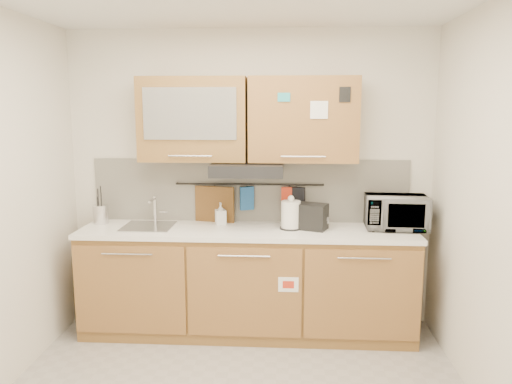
# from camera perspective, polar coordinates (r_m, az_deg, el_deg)

# --- Properties ---
(wall_back) EXTENTS (3.20, 0.00, 3.20)m
(wall_back) POSITION_cam_1_polar(r_m,az_deg,el_deg) (4.44, -0.72, 1.49)
(wall_back) COLOR silver
(wall_back) RESTS_ON ground
(wall_right) EXTENTS (0.00, 3.00, 3.00)m
(wall_right) POSITION_cam_1_polar(r_m,az_deg,el_deg) (3.22, 26.80, -2.67)
(wall_right) COLOR silver
(wall_right) RESTS_ON ground
(base_cabinet) EXTENTS (2.80, 0.64, 0.88)m
(base_cabinet) POSITION_cam_1_polar(r_m,az_deg,el_deg) (4.37, -1.00, -10.79)
(base_cabinet) COLOR olive
(base_cabinet) RESTS_ON floor
(countertop) EXTENTS (2.82, 0.62, 0.04)m
(countertop) POSITION_cam_1_polar(r_m,az_deg,el_deg) (4.22, -1.02, -4.49)
(countertop) COLOR white
(countertop) RESTS_ON base_cabinet
(backsplash) EXTENTS (2.80, 0.02, 0.56)m
(backsplash) POSITION_cam_1_polar(r_m,az_deg,el_deg) (4.45, -0.73, 0.20)
(backsplash) COLOR silver
(backsplash) RESTS_ON countertop
(upper_cabinets) EXTENTS (1.82, 0.37, 0.70)m
(upper_cabinets) POSITION_cam_1_polar(r_m,az_deg,el_deg) (4.22, -0.98, 8.29)
(upper_cabinets) COLOR olive
(upper_cabinets) RESTS_ON wall_back
(range_hood) EXTENTS (0.60, 0.46, 0.10)m
(range_hood) POSITION_cam_1_polar(r_m,az_deg,el_deg) (4.18, -0.98, 2.64)
(range_hood) COLOR black
(range_hood) RESTS_ON upper_cabinets
(sink) EXTENTS (0.42, 0.40, 0.26)m
(sink) POSITION_cam_1_polar(r_m,az_deg,el_deg) (4.38, -12.17, -3.86)
(sink) COLOR silver
(sink) RESTS_ON countertop
(utensil_rail) EXTENTS (1.30, 0.02, 0.02)m
(utensil_rail) POSITION_cam_1_polar(r_m,az_deg,el_deg) (4.40, -0.77, 0.89)
(utensil_rail) COLOR black
(utensil_rail) RESTS_ON backsplash
(utensil_crock) EXTENTS (0.16, 0.16, 0.33)m
(utensil_crock) POSITION_cam_1_polar(r_m,az_deg,el_deg) (4.59, -17.30, -2.41)
(utensil_crock) COLOR silver
(utensil_crock) RESTS_ON countertop
(kettle) EXTENTS (0.21, 0.20, 0.29)m
(kettle) POSITION_cam_1_polar(r_m,az_deg,el_deg) (4.20, 4.02, -2.70)
(kettle) COLOR white
(kettle) RESTS_ON countertop
(toaster) EXTENTS (0.33, 0.26, 0.22)m
(toaster) POSITION_cam_1_polar(r_m,az_deg,el_deg) (4.21, 6.14, -2.75)
(toaster) COLOR black
(toaster) RESTS_ON countertop
(microwave) EXTENTS (0.52, 0.36, 0.28)m
(microwave) POSITION_cam_1_polar(r_m,az_deg,el_deg) (4.35, 15.73, -2.26)
(microwave) COLOR #999999
(microwave) RESTS_ON countertop
(soap_bottle) EXTENTS (0.11, 0.11, 0.20)m
(soap_bottle) POSITION_cam_1_polar(r_m,az_deg,el_deg) (4.35, -4.06, -2.49)
(soap_bottle) COLOR #999999
(soap_bottle) RESTS_ON countertop
(cutting_board) EXTENTS (0.36, 0.10, 0.45)m
(cutting_board) POSITION_cam_1_polar(r_m,az_deg,el_deg) (4.46, -4.74, -2.19)
(cutting_board) COLOR brown
(cutting_board) RESTS_ON utensil_rail
(oven_mitt) EXTENTS (0.13, 0.08, 0.21)m
(oven_mitt) POSITION_cam_1_polar(r_m,az_deg,el_deg) (4.41, -1.05, -0.72)
(oven_mitt) COLOR #215598
(oven_mitt) RESTS_ON utensil_rail
(dark_pouch) EXTENTS (0.16, 0.09, 0.24)m
(dark_pouch) POSITION_cam_1_polar(r_m,az_deg,el_deg) (4.40, 4.60, -1.03)
(dark_pouch) COLOR black
(dark_pouch) RESTS_ON utensil_rail
(pot_holder) EXTENTS (0.15, 0.03, 0.18)m
(pot_holder) POSITION_cam_1_polar(r_m,az_deg,el_deg) (4.39, 3.86, -0.62)
(pot_holder) COLOR red
(pot_holder) RESTS_ON utensil_rail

